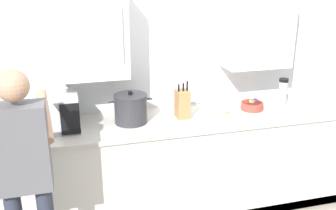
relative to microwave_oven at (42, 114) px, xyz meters
name	(u,v)px	position (x,y,z in m)	size (l,w,h in m)	color
back_wall_tiled	(173,63)	(1.19, 0.30, 0.28)	(3.93, 0.44, 2.53)	silver
counter_unit	(182,165)	(1.19, -0.03, -0.61)	(3.43, 0.67, 0.94)	beige
microwave_oven	(42,114)	(0.00, 0.00, 0.00)	(0.62, 0.75, 0.28)	#B7BABF
thermos_flask	(283,92)	(2.20, 0.01, 0.00)	(0.09, 0.09, 0.28)	#B7BABF
fruit_bowl	(252,105)	(1.88, 0.00, -0.10)	(0.21, 0.21, 0.10)	#AD3D33
knife_block	(182,104)	(1.19, -0.01, -0.01)	(0.11, 0.15, 0.34)	#A37547
stock_pot	(131,109)	(0.73, -0.02, -0.01)	(0.38, 0.28, 0.28)	#2D2D33
wooden_spoon	(220,112)	(1.56, -0.02, -0.13)	(0.17, 0.19, 0.02)	tan
person_figure	(24,169)	(-0.09, -0.73, -0.10)	(0.44, 0.54, 1.64)	#282D3D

